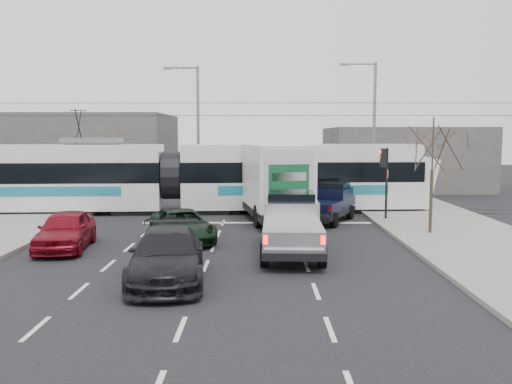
{
  "coord_description": "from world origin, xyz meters",
  "views": [
    {
      "loc": [
        0.06,
        -20.91,
        4.39
      ],
      "look_at": [
        -0.03,
        3.73,
        1.8
      ],
      "focal_mm": 38.0,
      "sensor_mm": 36.0,
      "label": 1
    }
  ],
  "objects_px": {
    "green_car": "(182,226)",
    "red_car": "(66,230)",
    "street_lamp_far": "(195,124)",
    "bare_tree": "(433,149)",
    "box_truck": "(274,183)",
    "dark_car": "(167,255)",
    "traffic_signal": "(384,168)",
    "tram": "(171,177)",
    "silver_pickup": "(291,223)",
    "street_lamp_near": "(371,124)",
    "navy_pickup": "(330,203)"
  },
  "relations": [
    {
      "from": "tram",
      "to": "navy_pickup",
      "type": "height_order",
      "value": "tram"
    },
    {
      "from": "tram",
      "to": "silver_pickup",
      "type": "bearing_deg",
      "value": -63.07
    },
    {
      "from": "traffic_signal",
      "to": "tram",
      "type": "xyz_separation_m",
      "value": [
        -11.35,
        3.25,
        -0.69
      ]
    },
    {
      "from": "silver_pickup",
      "to": "red_car",
      "type": "distance_m",
      "value": 8.7
    },
    {
      "from": "bare_tree",
      "to": "dark_car",
      "type": "relative_size",
      "value": 0.93
    },
    {
      "from": "street_lamp_near",
      "to": "green_car",
      "type": "distance_m",
      "value": 17.02
    },
    {
      "from": "red_car",
      "to": "street_lamp_near",
      "type": "bearing_deg",
      "value": 37.97
    },
    {
      "from": "traffic_signal",
      "to": "silver_pickup",
      "type": "height_order",
      "value": "traffic_signal"
    },
    {
      "from": "street_lamp_far",
      "to": "navy_pickup",
      "type": "bearing_deg",
      "value": -50.09
    },
    {
      "from": "bare_tree",
      "to": "traffic_signal",
      "type": "relative_size",
      "value": 1.39
    },
    {
      "from": "silver_pickup",
      "to": "red_car",
      "type": "xyz_separation_m",
      "value": [
        -8.68,
        0.49,
        -0.34
      ]
    },
    {
      "from": "bare_tree",
      "to": "navy_pickup",
      "type": "xyz_separation_m",
      "value": [
        -3.87,
        4.04,
        -2.84
      ]
    },
    {
      "from": "traffic_signal",
      "to": "tram",
      "type": "height_order",
      "value": "tram"
    },
    {
      "from": "silver_pickup",
      "to": "navy_pickup",
      "type": "height_order",
      "value": "silver_pickup"
    },
    {
      "from": "tram",
      "to": "navy_pickup",
      "type": "relative_size",
      "value": 5.83
    },
    {
      "from": "bare_tree",
      "to": "tram",
      "type": "height_order",
      "value": "tram"
    },
    {
      "from": "bare_tree",
      "to": "red_car",
      "type": "distance_m",
      "value": 15.53
    },
    {
      "from": "street_lamp_far",
      "to": "bare_tree",
      "type": "bearing_deg",
      "value": -48.88
    },
    {
      "from": "tram",
      "to": "dark_car",
      "type": "distance_m",
      "value": 14.83
    },
    {
      "from": "tram",
      "to": "red_car",
      "type": "relative_size",
      "value": 6.43
    },
    {
      "from": "green_car",
      "to": "red_car",
      "type": "height_order",
      "value": "red_car"
    },
    {
      "from": "silver_pickup",
      "to": "box_truck",
      "type": "bearing_deg",
      "value": 95.08
    },
    {
      "from": "street_lamp_far",
      "to": "tram",
      "type": "xyz_separation_m",
      "value": [
        -0.7,
        -6.26,
        -3.07
      ]
    },
    {
      "from": "silver_pickup",
      "to": "navy_pickup",
      "type": "distance_m",
      "value": 7.77
    },
    {
      "from": "street_lamp_near",
      "to": "street_lamp_far",
      "type": "relative_size",
      "value": 1.0
    },
    {
      "from": "street_lamp_far",
      "to": "green_car",
      "type": "relative_size",
      "value": 1.92
    },
    {
      "from": "street_lamp_far",
      "to": "box_truck",
      "type": "height_order",
      "value": "street_lamp_far"
    },
    {
      "from": "bare_tree",
      "to": "traffic_signal",
      "type": "height_order",
      "value": "bare_tree"
    },
    {
      "from": "box_truck",
      "to": "dark_car",
      "type": "relative_size",
      "value": 1.52
    },
    {
      "from": "green_car",
      "to": "dark_car",
      "type": "relative_size",
      "value": 0.87
    },
    {
      "from": "silver_pickup",
      "to": "green_car",
      "type": "bearing_deg",
      "value": 155.9
    },
    {
      "from": "tram",
      "to": "silver_pickup",
      "type": "relative_size",
      "value": 4.63
    },
    {
      "from": "bare_tree",
      "to": "green_car",
      "type": "bearing_deg",
      "value": -173.6
    },
    {
      "from": "bare_tree",
      "to": "navy_pickup",
      "type": "distance_m",
      "value": 6.27
    },
    {
      "from": "bare_tree",
      "to": "street_lamp_near",
      "type": "xyz_separation_m",
      "value": [
        -0.29,
        11.5,
        1.32
      ]
    },
    {
      "from": "street_lamp_far",
      "to": "box_truck",
      "type": "xyz_separation_m",
      "value": [
        5.07,
        -9.19,
        -3.19
      ]
    },
    {
      "from": "dark_car",
      "to": "bare_tree",
      "type": "bearing_deg",
      "value": 29.45
    },
    {
      "from": "traffic_signal",
      "to": "silver_pickup",
      "type": "bearing_deg",
      "value": -125.09
    },
    {
      "from": "green_car",
      "to": "navy_pickup",
      "type": "bearing_deg",
      "value": 18.25
    },
    {
      "from": "box_truck",
      "to": "red_car",
      "type": "height_order",
      "value": "box_truck"
    },
    {
      "from": "dark_car",
      "to": "box_truck",
      "type": "bearing_deg",
      "value": 66.87
    },
    {
      "from": "box_truck",
      "to": "red_car",
      "type": "distance_m",
      "value": 10.98
    },
    {
      "from": "bare_tree",
      "to": "red_car",
      "type": "height_order",
      "value": "bare_tree"
    },
    {
      "from": "street_lamp_near",
      "to": "navy_pickup",
      "type": "relative_size",
      "value": 1.85
    },
    {
      "from": "traffic_signal",
      "to": "silver_pickup",
      "type": "distance_m",
      "value": 9.12
    },
    {
      "from": "silver_pickup",
      "to": "green_car",
      "type": "distance_m",
      "value": 4.92
    },
    {
      "from": "green_car",
      "to": "dark_car",
      "type": "xyz_separation_m",
      "value": [
        0.41,
        -6.17,
        0.13
      ]
    },
    {
      "from": "street_lamp_near",
      "to": "green_car",
      "type": "xyz_separation_m",
      "value": [
        -10.41,
        -12.7,
        -4.46
      ]
    },
    {
      "from": "bare_tree",
      "to": "street_lamp_near",
      "type": "bearing_deg",
      "value": 91.42
    },
    {
      "from": "street_lamp_far",
      "to": "tram",
      "type": "relative_size",
      "value": 0.32
    }
  ]
}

